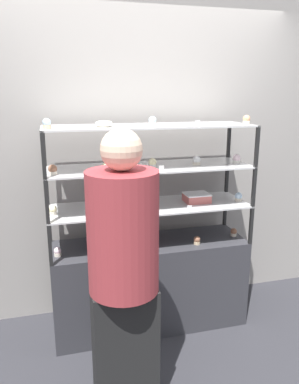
{
  "coord_description": "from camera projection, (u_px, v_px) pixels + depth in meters",
  "views": [
    {
      "loc": [
        -0.7,
        -2.63,
        1.84
      ],
      "look_at": [
        0.0,
        0.0,
        1.12
      ],
      "focal_mm": 35.0,
      "sensor_mm": 36.0,
      "label": 1
    }
  ],
  "objects": [
    {
      "name": "cupcake_7",
      "position": [
        53.0,
        170.0,
        2.48
      ],
      "size": [
        0.06,
        0.06,
        0.07
      ],
      "color": "beige",
      "rests_on": "display_riser_middle"
    },
    {
      "name": "cupcake_9",
      "position": [
        152.0,
        163.0,
        2.72
      ],
      "size": [
        0.06,
        0.06,
        0.07
      ],
      "color": "white",
      "rests_on": "display_riser_middle"
    },
    {
      "name": "sheet_cake_frosted",
      "position": [
        197.0,
        198.0,
        2.93
      ],
      "size": [
        0.19,
        0.16,
        0.07
      ],
      "color": "#C66660",
      "rests_on": "display_riser_lower"
    },
    {
      "name": "ground_plane",
      "position": [
        150.0,
        322.0,
        3.11
      ],
      "size": [
        20.0,
        20.0,
        0.0
      ],
      "primitive_type": "plane",
      "color": "#2D2D33"
    },
    {
      "name": "cupcake_14",
      "position": [
        246.0,
        120.0,
        2.74
      ],
      "size": [
        0.05,
        0.05,
        0.07
      ],
      "color": "beige",
      "rests_on": "display_riser_upper"
    },
    {
      "name": "cupcake_13",
      "position": [
        152.0,
        122.0,
        2.59
      ],
      "size": [
        0.05,
        0.05,
        0.07
      ],
      "color": "white",
      "rests_on": "display_riser_upper"
    },
    {
      "name": "cupcake_6",
      "position": [
        238.0,
        197.0,
        2.95
      ],
      "size": [
        0.06,
        0.06,
        0.07
      ],
      "color": "beige",
      "rests_on": "display_riser_lower"
    },
    {
      "name": "price_tag_3",
      "position": [
        198.0,
        124.0,
        2.55
      ],
      "size": [
        0.04,
        0.0,
        0.04
      ],
      "color": "white",
      "rests_on": "display_riser_upper"
    },
    {
      "name": "display_base",
      "position": [
        150.0,
        283.0,
        3.01
      ],
      "size": [
        1.52,
        0.47,
        0.71
      ],
      "color": "#333338",
      "rests_on": "ground_plane"
    },
    {
      "name": "cupcake_2",
      "position": [
        197.0,
        240.0,
        2.88
      ],
      "size": [
        0.05,
        0.05,
        0.06
      ],
      "color": "#CCB28C",
      "rests_on": "display_base"
    },
    {
      "name": "back_wall",
      "position": [
        138.0,
        160.0,
        3.13
      ],
      "size": [
        8.0,
        0.05,
        2.6
      ],
      "color": "gray",
      "rests_on": "ground_plane"
    },
    {
      "name": "layer_cake_centerpiece",
      "position": [
        141.0,
        237.0,
        2.89
      ],
      "size": [
        0.2,
        0.2,
        0.11
      ],
      "color": "#C66660",
      "rests_on": "display_base"
    },
    {
      "name": "cupcake_12",
      "position": [
        47.0,
        124.0,
        2.4
      ],
      "size": [
        0.05,
        0.05,
        0.07
      ],
      "color": "#CCB28C",
      "rests_on": "display_riser_upper"
    },
    {
      "name": "price_tag_0",
      "position": [
        120.0,
        255.0,
        2.65
      ],
      "size": [
        0.04,
        0.0,
        0.04
      ],
      "color": "white",
      "rests_on": "display_base"
    },
    {
      "name": "price_tag_1",
      "position": [
        190.0,
        208.0,
        2.7
      ],
      "size": [
        0.04,
        0.0,
        0.04
      ],
      "color": "white",
      "rests_on": "display_riser_lower"
    },
    {
      "name": "cupcake_0",
      "position": [
        58.0,
        252.0,
        2.67
      ],
      "size": [
        0.05,
        0.05,
        0.06
      ],
      "color": "beige",
      "rests_on": "display_base"
    },
    {
      "name": "display_riser_middle",
      "position": [
        150.0,
        169.0,
        2.77
      ],
      "size": [
        1.52,
        0.47,
        0.3
      ],
      "color": "black",
      "rests_on": "display_riser_lower"
    },
    {
      "name": "cupcake_5",
      "position": [
        152.0,
        204.0,
        2.77
      ],
      "size": [
        0.06,
        0.06,
        0.07
      ],
      "color": "beige",
      "rests_on": "display_riser_lower"
    },
    {
      "name": "cupcake_4",
      "position": [
        53.0,
        210.0,
        2.62
      ],
      "size": [
        0.06,
        0.06,
        0.07
      ],
      "color": "beige",
      "rests_on": "display_riser_lower"
    },
    {
      "name": "donut_glazed",
      "position": [
        104.0,
        124.0,
        2.57
      ],
      "size": [
        0.12,
        0.12,
        0.04
      ],
      "color": "#EFE5CC",
      "rests_on": "display_riser_upper"
    },
    {
      "name": "cupcake_3",
      "position": [
        234.0,
        232.0,
        3.05
      ],
      "size": [
        0.05,
        0.05,
        0.06
      ],
      "color": "beige",
      "rests_on": "display_base"
    },
    {
      "name": "price_tag_2",
      "position": [
        161.0,
        169.0,
        2.57
      ],
      "size": [
        0.04,
        0.0,
        0.04
      ],
      "color": "white",
      "rests_on": "display_riser_middle"
    },
    {
      "name": "cupcake_11",
      "position": [
        237.0,
        159.0,
        2.89
      ],
      "size": [
        0.06,
        0.06,
        0.07
      ],
      "color": "white",
      "rests_on": "display_riser_middle"
    },
    {
      "name": "display_riser_lower",
      "position": [
        150.0,
        208.0,
        2.85
      ],
      "size": [
        1.52,
        0.47,
        0.3
      ],
      "color": "black",
      "rests_on": "display_base"
    },
    {
      "name": "cupcake_10",
      "position": [
        197.0,
        161.0,
        2.81
      ],
      "size": [
        0.06,
        0.06,
        0.07
      ],
      "color": "beige",
      "rests_on": "display_riser_middle"
    },
    {
      "name": "customer_figure",
      "position": [
        124.0,
        270.0,
        2.07
      ],
      "size": [
        0.39,
        0.39,
        1.67
      ],
      "color": "black",
      "rests_on": "ground_plane"
    },
    {
      "name": "cupcake_1",
      "position": [
        107.0,
        246.0,
        2.77
      ],
      "size": [
        0.05,
        0.05,
        0.06
      ],
      "color": "beige",
      "rests_on": "display_base"
    },
    {
      "name": "cupcake_8",
      "position": [
        106.0,
        167.0,
        2.56
      ],
      "size": [
        0.06,
        0.06,
        0.07
      ],
      "color": "#CCB28C",
      "rests_on": "display_riser_middle"
    },
    {
      "name": "display_riser_upper",
      "position": [
        150.0,
        127.0,
        2.69
      ],
      "size": [
        1.52,
        0.47,
        0.3
      ],
      "color": "black",
      "rests_on": "display_riser_middle"
    }
  ]
}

